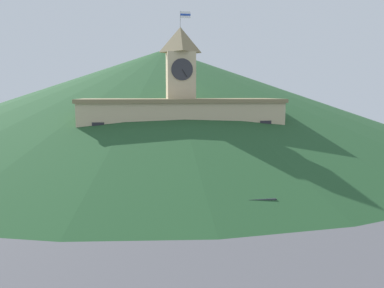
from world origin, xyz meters
The scene contains 11 objects.
ground_plane centered at (0.00, 0.00, 0.00)m, with size 160.00×160.00×0.00m, color #4C4C51.
civic_building centered at (0.00, 20.59, 6.48)m, with size 31.79×10.79×25.10m.
banner_fence centered at (0.00, 11.90, 1.39)m, with size 31.80×0.12×2.79m.
hillside_backdrop centered at (0.00, 59.15, 11.79)m, with size 137.05×137.05×23.58m, color #234C28.
street_lamp_far_left centered at (-5.11, 13.20, 3.69)m, with size 1.26×0.36×5.09m.
street_lamp_left centered at (5.13, 13.20, 3.73)m, with size 1.26×0.36×5.15m.
car_gray_pickup centered at (5.73, -3.03, 0.81)m, with size 5.34×2.46×1.75m.
car_black_suv centered at (1.74, 5.80, 0.83)m, with size 4.99×2.55×1.80m.
car_white_taxi centered at (-12.27, -0.77, 0.69)m, with size 4.61×2.37×1.50m.
car_red_sedan centered at (12.36, 7.21, 0.67)m, with size 4.55×2.45×1.45m.
pedestrian centered at (-8.18, 8.25, 1.01)m, with size 0.42×0.45×1.85m.
Camera 1 is at (-6.40, -39.35, 12.41)m, focal length 35.00 mm.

